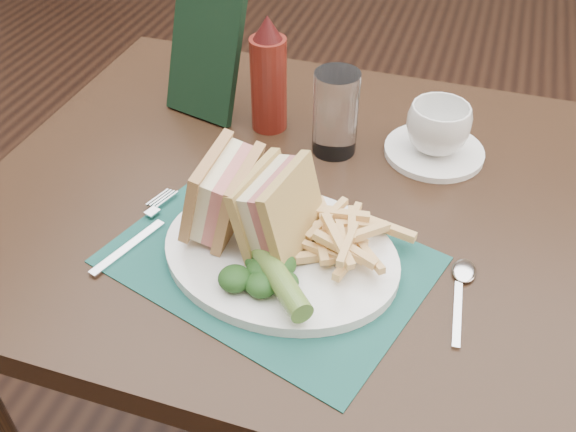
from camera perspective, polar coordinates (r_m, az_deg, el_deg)
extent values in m
plane|color=black|center=(1.78, 5.61, -7.15)|extent=(7.00, 7.00, 0.00)
cube|color=#174943|center=(0.80, -1.66, -3.92)|extent=(0.44, 0.36, 0.00)
cylinder|color=#4D712B|center=(0.73, -0.76, -5.57)|extent=(0.10, 0.11, 0.03)
cylinder|color=white|center=(1.00, 12.84, 5.62)|extent=(0.18, 0.18, 0.01)
imported|color=white|center=(0.98, 13.20, 7.63)|extent=(0.13, 0.13, 0.07)
cylinder|color=white|center=(0.96, 4.25, 9.10)|extent=(0.08, 0.08, 0.13)
cube|color=black|center=(1.05, -7.40, 14.08)|extent=(0.14, 0.10, 0.20)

